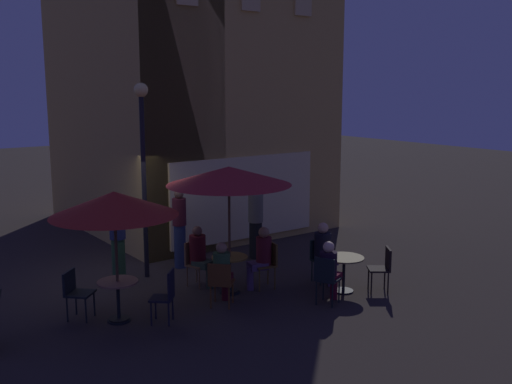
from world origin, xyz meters
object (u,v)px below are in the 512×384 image
object	(u,v)px
cafe_table_1	(118,292)
cafe_chair_4	(167,292)
cafe_chair_3	(75,290)
patron_seated_1	(200,253)
cafe_chair_1	(194,259)
cafe_chair_2	(221,280)
cafe_table_0	(230,267)
cafe_chair_5	(383,265)
cafe_table_2	(344,266)
patio_umbrella_1	(114,204)
patron_seated_2	(222,269)
cafe_chair_0	(268,260)
street_lamp_near_corner	(143,149)
patron_standing_6	(180,228)
patron_seated_0	(261,254)
patio_umbrella_0	(229,176)
patron_standing_7	(118,240)
cafe_chair_7	(326,276)
cafe_chair_6	(320,256)
patron_seated_3	(324,249)
patron_standing_5	(256,222)
patron_seated_4	(329,268)

from	to	relation	value
cafe_table_1	cafe_chair_4	distance (m)	0.86
cafe_chair_3	patron_seated_1	bearing A→B (deg)	49.27
cafe_chair_1	cafe_chair_2	bearing A→B (deg)	-31.45
cafe_table_0	cafe_chair_5	world-z (taller)	cafe_chair_5
cafe_chair_1	cafe_table_2	bearing A→B (deg)	24.98
patio_umbrella_1	cafe_chair_5	distance (m)	5.38
cafe_chair_1	patron_seated_2	distance (m)	1.29
cafe_chair_0	cafe_table_0	bearing A→B (deg)	0.00
cafe_chair_0	cafe_chair_3	world-z (taller)	cafe_chair_0
street_lamp_near_corner	patron_standing_6	xyz separation A→B (m)	(0.91, 0.17, -1.84)
cafe_table_1	cafe_chair_1	size ratio (longest dim) A/B	0.80
cafe_chair_3	patron_seated_0	distance (m)	3.65
cafe_table_0	patron_standing_6	distance (m)	2.10
patio_umbrella_0	patron_standing_7	xyz separation A→B (m)	(-1.50, 1.92, -1.44)
cafe_chair_4	patron_seated_0	xyz separation A→B (m)	(2.39, 0.46, 0.16)
cafe_chair_2	patron_seated_0	distance (m)	1.31
cafe_chair_0	patron_standing_7	xyz separation A→B (m)	(-2.31, 2.11, 0.33)
cafe_chair_1	cafe_chair_7	xyz separation A→B (m)	(1.38, -2.46, 0.03)
cafe_chair_1	cafe_chair_6	world-z (taller)	cafe_chair_1
patio_umbrella_1	patron_seated_3	world-z (taller)	patio_umbrella_1
patio_umbrella_0	patron_seated_2	bearing A→B (deg)	-135.91
patio_umbrella_1	patron_standing_5	world-z (taller)	patio_umbrella_1
patron_seated_1	patron_standing_6	world-z (taller)	patron_standing_6
cafe_chair_1	patron_seated_4	distance (m)	2.85
cafe_chair_4	patron_seated_1	world-z (taller)	patron_seated_1
patron_standing_6	patron_seated_0	bearing A→B (deg)	-17.00
cafe_table_0	patron_seated_2	size ratio (longest dim) A/B	0.61
street_lamp_near_corner	patron_standing_7	size ratio (longest dim) A/B	2.32
street_lamp_near_corner	cafe_table_0	size ratio (longest dim) A/B	5.50
cafe_table_1	patio_umbrella_1	distance (m)	1.56
street_lamp_near_corner	cafe_table_0	xyz separation A→B (m)	(0.87, -1.90, -2.22)
cafe_table_2	cafe_chair_6	bearing A→B (deg)	85.42
street_lamp_near_corner	cafe_chair_4	size ratio (longest dim) A/B	4.36
cafe_table_2	cafe_chair_4	distance (m)	3.65
cafe_chair_5	cafe_chair_7	size ratio (longest dim) A/B	0.96
patron_seated_2	cafe_chair_6	bearing A→B (deg)	-45.65
cafe_chair_6	patron_standing_6	world-z (taller)	patron_standing_6
cafe_chair_0	cafe_chair_3	xyz separation A→B (m)	(-3.73, 0.69, -0.04)
street_lamp_near_corner	cafe_chair_3	size ratio (longest dim) A/B	4.74
cafe_chair_7	patron_seated_1	world-z (taller)	patron_seated_1
cafe_table_1	cafe_chair_6	size ratio (longest dim) A/B	0.82
cafe_chair_3	patron_seated_0	world-z (taller)	patron_seated_0
cafe_table_0	patron_seated_3	size ratio (longest dim) A/B	0.59
patron_seated_1	cafe_table_1	bearing A→B (deg)	-91.43
cafe_table_0	cafe_chair_5	xyz separation A→B (m)	(2.50, -1.75, 0.01)
patron_seated_3	patron_standing_6	world-z (taller)	patron_standing_6
cafe_chair_1	patron_seated_4	bearing A→B (deg)	11.16
street_lamp_near_corner	cafe_chair_6	bearing A→B (deg)	-40.76
patio_umbrella_0	cafe_chair_7	size ratio (longest dim) A/B	2.70
cafe_chair_6	patron_seated_1	xyz separation A→B (m)	(-2.20, 1.21, 0.17)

